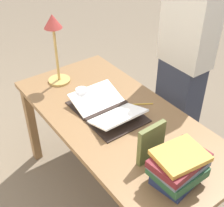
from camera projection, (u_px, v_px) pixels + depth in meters
ground_plane at (117, 194)px, 2.34m from camera, size 12.00×12.00×0.00m
reading_desk at (118, 129)px, 1.97m from camera, size 1.52×0.73×0.74m
open_book at (107, 109)px, 1.94m from camera, size 0.48×0.33×0.08m
book_stack_tall at (178, 167)px, 1.45m from camera, size 0.21×0.29×0.19m
book_standing_upright at (151, 143)px, 1.57m from camera, size 0.03×0.17×0.22m
reading_lamp at (54, 37)px, 2.05m from camera, size 0.16×0.16×0.50m
coffee_mug at (82, 95)px, 2.03m from camera, size 0.08×0.10×0.09m
pencil at (140, 104)px, 2.02m from camera, size 0.09×0.14×0.01m
person_reader at (184, 59)px, 2.18m from camera, size 0.36×0.22×1.81m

